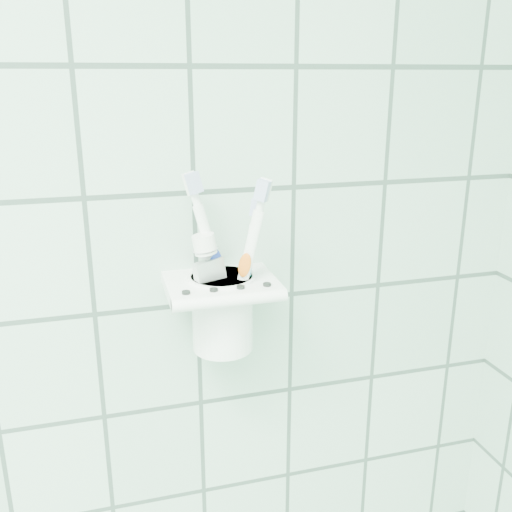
{
  "coord_description": "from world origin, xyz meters",
  "views": [
    {
      "loc": [
        0.54,
        0.52,
        1.53
      ],
      "look_at": [
        0.7,
        1.1,
        1.34
      ],
      "focal_mm": 40.0,
      "sensor_mm": 36.0,
      "label": 1
    }
  ],
  "objects_px": {
    "holder_bracket": "(221,286)",
    "cup": "(222,309)",
    "toothbrush_orange": "(226,262)",
    "toothbrush_blue": "(235,271)",
    "toothpaste_tube": "(221,283)",
    "toothbrush_pink": "(237,259)"
  },
  "relations": [
    {
      "from": "holder_bracket",
      "to": "cup",
      "type": "height_order",
      "value": "same"
    },
    {
      "from": "holder_bracket",
      "to": "toothbrush_orange",
      "type": "xyz_separation_m",
      "value": [
        0.01,
        -0.01,
        0.03
      ]
    },
    {
      "from": "holder_bracket",
      "to": "toothbrush_blue",
      "type": "bearing_deg",
      "value": 6.2
    },
    {
      "from": "toothpaste_tube",
      "to": "toothbrush_blue",
      "type": "bearing_deg",
      "value": 4.97
    },
    {
      "from": "cup",
      "to": "toothpaste_tube",
      "type": "xyz_separation_m",
      "value": [
        -0.0,
        -0.01,
        0.04
      ]
    },
    {
      "from": "toothbrush_pink",
      "to": "toothbrush_orange",
      "type": "height_order",
      "value": "toothbrush_pink"
    },
    {
      "from": "cup",
      "to": "toothbrush_orange",
      "type": "xyz_separation_m",
      "value": [
        0.0,
        -0.01,
        0.06
      ]
    },
    {
      "from": "toothbrush_pink",
      "to": "toothbrush_orange",
      "type": "distance_m",
      "value": 0.01
    },
    {
      "from": "cup",
      "to": "toothbrush_pink",
      "type": "relative_size",
      "value": 0.44
    },
    {
      "from": "toothbrush_pink",
      "to": "toothbrush_orange",
      "type": "bearing_deg",
      "value": 157.31
    },
    {
      "from": "toothbrush_blue",
      "to": "toothpaste_tube",
      "type": "distance_m",
      "value": 0.02
    },
    {
      "from": "holder_bracket",
      "to": "toothbrush_pink",
      "type": "xyz_separation_m",
      "value": [
        0.02,
        -0.01,
        0.04
      ]
    },
    {
      "from": "cup",
      "to": "toothbrush_blue",
      "type": "xyz_separation_m",
      "value": [
        0.02,
        -0.0,
        0.05
      ]
    },
    {
      "from": "cup",
      "to": "toothpaste_tube",
      "type": "relative_size",
      "value": 0.65
    },
    {
      "from": "toothpaste_tube",
      "to": "toothbrush_pink",
      "type": "bearing_deg",
      "value": -17.11
    },
    {
      "from": "toothbrush_pink",
      "to": "cup",
      "type": "bearing_deg",
      "value": 123.95
    },
    {
      "from": "holder_bracket",
      "to": "toothbrush_orange",
      "type": "relative_size",
      "value": 0.62
    },
    {
      "from": "holder_bracket",
      "to": "toothbrush_orange",
      "type": "height_order",
      "value": "toothbrush_orange"
    },
    {
      "from": "cup",
      "to": "toothbrush_blue",
      "type": "bearing_deg",
      "value": -7.58
    },
    {
      "from": "toothbrush_blue",
      "to": "holder_bracket",
      "type": "bearing_deg",
      "value": -144.81
    },
    {
      "from": "toothbrush_pink",
      "to": "toothpaste_tube",
      "type": "distance_m",
      "value": 0.03
    },
    {
      "from": "toothbrush_pink",
      "to": "toothbrush_blue",
      "type": "distance_m",
      "value": 0.02
    }
  ]
}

